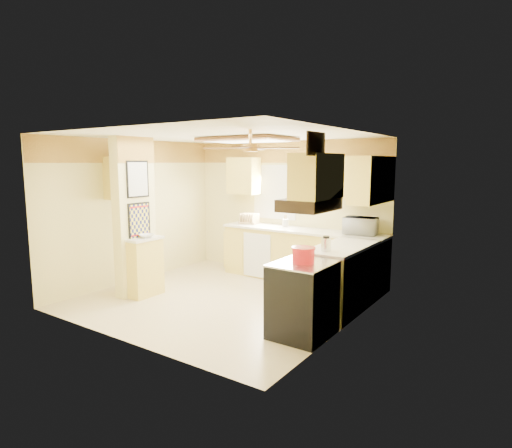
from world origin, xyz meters
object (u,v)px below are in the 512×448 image
Objects in this scene: kettle at (326,244)px; dutch_oven at (303,255)px; microwave at (361,226)px; stove at (303,299)px; bowl at (146,236)px.

dutch_oven is at bearing -88.15° from kettle.
microwave is 2.55× the size of kettle.
stove is 0.88m from kettle.
dutch_oven is 0.68m from kettle.
microwave is 2.30× the size of bowl.
bowl is at bearing -166.74° from kettle.
bowl is 2.78m from dutch_oven.
dutch_oven is (0.11, -2.19, -0.07)m from microwave.
bowl reaches higher than stove.
bowl is at bearing 32.85° from microwave.
microwave reaches higher than kettle.
microwave reaches higher than stove.
kettle is at bearing 91.85° from dutch_oven.
kettle is at bearing 91.59° from stove.
kettle is (-0.02, 0.68, 0.02)m from dutch_oven.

